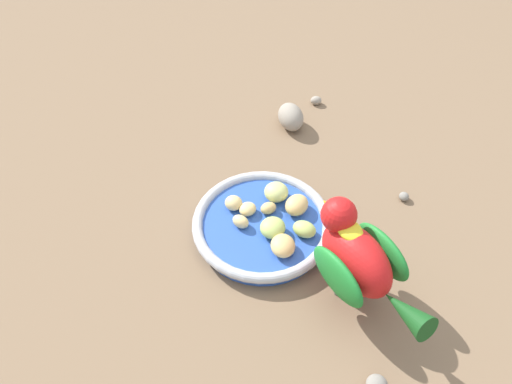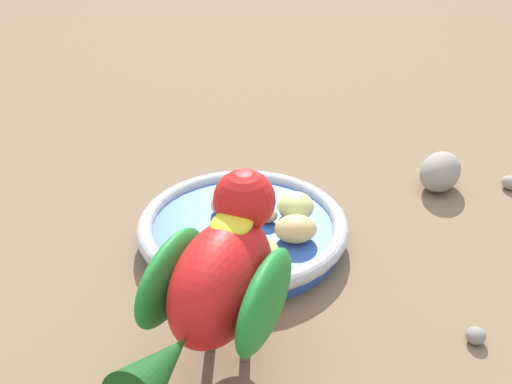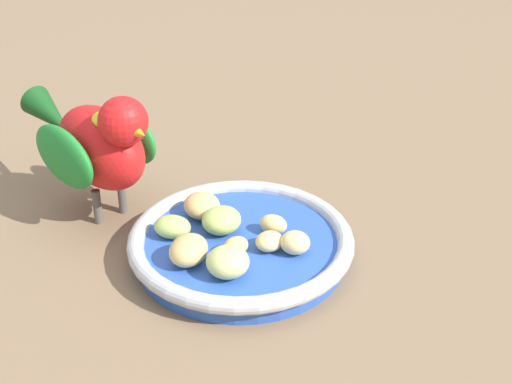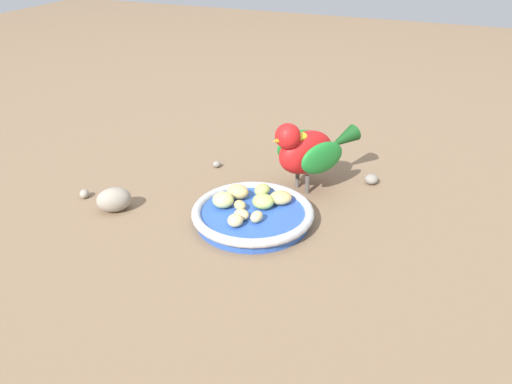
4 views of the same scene
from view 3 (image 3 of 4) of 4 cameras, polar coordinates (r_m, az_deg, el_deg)
The scene contains 13 objects.
ground_plane at distance 0.68m, azimuth -0.68°, elevation -5.53°, with size 4.00×4.00×0.00m, color #7A6047.
feeding_bowl at distance 0.68m, azimuth -1.16°, elevation -4.04°, with size 0.21×0.21×0.03m.
apple_piece_0 at distance 0.67m, azimuth 1.08°, elevation -3.60°, with size 0.03×0.02×0.02m, color #E5C67F.
apple_piece_1 at distance 0.69m, azimuth -2.65°, elevation -2.17°, with size 0.04×0.04×0.02m, color #B2CC66.
apple_piece_2 at distance 0.65m, azimuth -5.16°, elevation -4.43°, with size 0.04×0.03×0.02m, color tan.
apple_piece_3 at distance 0.69m, azimuth 1.34°, elevation -2.49°, with size 0.03×0.02×0.02m, color #E5C67F.
apple_piece_4 at distance 0.63m, azimuth -2.17°, elevation -5.35°, with size 0.04×0.04×0.03m, color #C6D17A.
apple_piece_5 at distance 0.71m, azimuth -4.16°, elevation -1.04°, with size 0.04×0.03×0.02m, color tan.
apple_piece_6 at distance 0.66m, azimuth -1.56°, elevation -4.16°, with size 0.02×0.02×0.02m, color tan.
apple_piece_7 at distance 0.66m, azimuth 3.01°, elevation -3.85°, with size 0.03×0.03×0.02m, color #E5C67F.
apple_piece_8 at distance 0.68m, azimuth -6.46°, elevation -2.78°, with size 0.03×0.03×0.02m, color #B2CC66.
parrot at distance 0.73m, azimuth -11.94°, elevation 3.77°, with size 0.14×0.18×0.14m.
pebble_0 at distance 0.88m, azimuth -12.73°, elevation 3.11°, with size 0.03×0.03×0.02m, color gray.
Camera 3 is at (0.54, 0.14, 0.40)m, focal length 52.48 mm.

